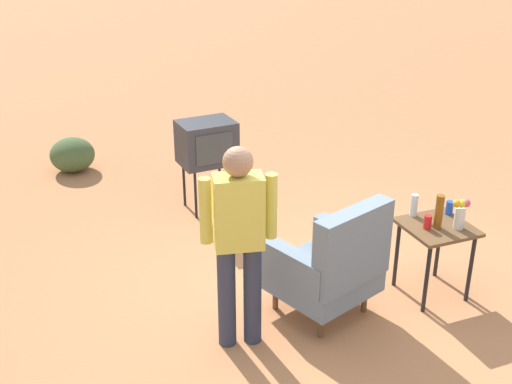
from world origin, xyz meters
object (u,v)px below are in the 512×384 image
object	(u,v)px
armchair	(331,264)
flower_vase	(460,212)
bottle_short_clear	(414,205)
bottle_tall_amber	(439,212)
soda_can_blue	(449,208)
tv_on_stand	(207,143)
soda_can_red	(428,222)
person_standing	(239,237)
side_table	(436,236)

from	to	relation	value
armchair	flower_vase	size ratio (longest dim) A/B	4.00
bottle_short_clear	bottle_tall_amber	distance (m)	0.28
soda_can_blue	flower_vase	distance (m)	0.29
tv_on_stand	soda_can_red	distance (m)	2.69
person_standing	soda_can_blue	size ratio (longest dim) A/B	13.44
soda_can_red	person_standing	bearing A→B (deg)	0.60
person_standing	soda_can_red	bearing A→B (deg)	-179.40
bottle_short_clear	bottle_tall_amber	world-z (taller)	bottle_tall_amber
bottle_short_clear	bottle_tall_amber	bearing A→B (deg)	101.13
side_table	soda_can_red	distance (m)	0.20
soda_can_red	bottle_short_clear	bearing A→B (deg)	-97.85
soda_can_blue	bottle_short_clear	bearing A→B (deg)	-15.69
side_table	flower_vase	size ratio (longest dim) A/B	2.54
side_table	bottle_short_clear	distance (m)	0.32
armchair	soda_can_blue	world-z (taller)	armchair
person_standing	bottle_tall_amber	size ratio (longest dim) A/B	5.47
person_standing	flower_vase	xyz separation A→B (m)	(-1.95, 0.07, -0.12)
person_standing	flower_vase	distance (m)	1.95
flower_vase	bottle_tall_amber	bearing A→B (deg)	-23.46
bottle_tall_amber	tv_on_stand	bearing A→B (deg)	-62.82
bottle_short_clear	flower_vase	size ratio (longest dim) A/B	0.75
person_standing	bottle_short_clear	bearing A→B (deg)	-171.17
side_table	flower_vase	world-z (taller)	flower_vase
armchair	flower_vase	world-z (taller)	armchair
soda_can_red	bottle_tall_amber	bearing A→B (deg)	167.23
person_standing	bottle_tall_amber	world-z (taller)	person_standing
bottle_tall_amber	flower_vase	bearing A→B (deg)	156.54
side_table	tv_on_stand	size ratio (longest dim) A/B	0.65
armchair	side_table	bearing A→B (deg)	178.37
armchair	soda_can_blue	bearing A→B (deg)	-174.39
armchair	soda_can_red	size ratio (longest dim) A/B	8.69
tv_on_stand	flower_vase	distance (m)	2.89
armchair	soda_can_red	xyz separation A→B (m)	(-0.88, 0.04, 0.24)
soda_can_red	armchair	bearing A→B (deg)	-2.82
soda_can_red	flower_vase	size ratio (longest dim) A/B	0.46
armchair	person_standing	world-z (taller)	person_standing
side_table	person_standing	world-z (taller)	person_standing
person_standing	soda_can_blue	distance (m)	2.06
bottle_short_clear	soda_can_red	world-z (taller)	bottle_short_clear
person_standing	bottle_tall_amber	bearing A→B (deg)	179.93
soda_can_blue	bottle_tall_amber	bearing A→B (deg)	35.49
soda_can_red	flower_vase	distance (m)	0.28
tv_on_stand	bottle_tall_amber	world-z (taller)	tv_on_stand
side_table	tv_on_stand	distance (m)	2.74
flower_vase	tv_on_stand	bearing A→B (deg)	-60.59
armchair	bottle_tall_amber	xyz separation A→B (m)	(-0.97, 0.06, 0.32)
soda_can_red	side_table	bearing A→B (deg)	-172.80
person_standing	bottle_short_clear	xyz separation A→B (m)	(-1.73, -0.27, -0.17)
soda_can_blue	flower_vase	xyz separation A→B (m)	(0.10, 0.25, 0.09)
tv_on_stand	armchair	bearing A→B (deg)	96.88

